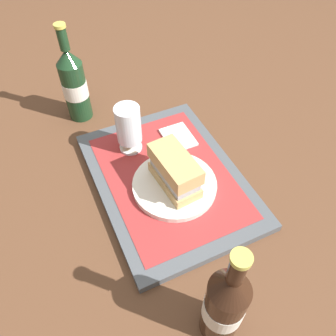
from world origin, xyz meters
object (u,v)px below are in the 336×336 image
Objects in this scene: sandwich at (176,169)px; beer_bottle at (74,84)px; second_bottle at (225,305)px; plate at (176,184)px; beer_glass at (129,128)px.

sandwich is 0.51× the size of beer_bottle.
beer_bottle is (0.35, 0.12, 0.03)m from sandwich.
second_bottle is (-0.30, 0.06, 0.03)m from sandwich.
second_bottle reaches higher than plate.
beer_bottle and second_bottle have the same top height.
beer_glass is (0.15, 0.05, 0.01)m from sandwich.
beer_glass is 0.47× the size of second_bottle.
beer_glass is 0.21m from beer_bottle.
second_bottle is (-0.29, 0.06, 0.08)m from plate.
beer_bottle is 0.65m from second_bottle.
beer_bottle is at bearing 5.59° from second_bottle.
sandwich is at bearing -160.49° from beer_bottle.
beer_bottle is (0.20, 0.08, 0.02)m from beer_glass.
plate is at bearing -11.84° from second_bottle.
second_bottle is at bearing 168.16° from plate.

